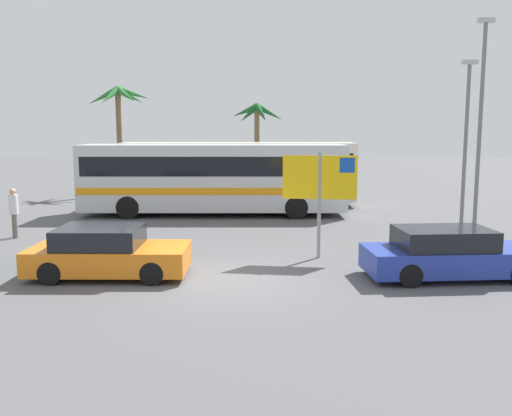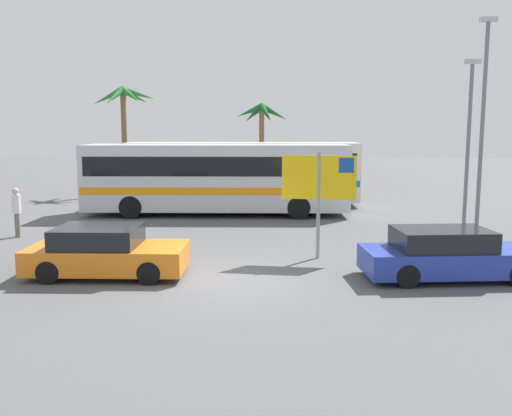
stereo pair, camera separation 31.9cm
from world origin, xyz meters
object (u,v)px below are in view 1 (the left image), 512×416
Objects in this scene: bus_front_coach at (214,176)px; car_orange at (107,253)px; bus_rear_coach at (238,170)px; car_blue at (450,254)px; pedestrian_by_bus at (14,209)px; ferry_sign at (321,182)px.

car_orange is (-2.05, -10.50, -1.15)m from bus_front_coach.
car_blue is at bearing -66.70° from bus_rear_coach.
car_blue is 14.74m from pedestrian_by_bus.
ferry_sign is at bearing 19.87° from car_orange.
car_orange is 2.31× the size of pedestrian_by_bus.
bus_rear_coach reaches higher than pedestrian_by_bus.
ferry_sign reaches higher than car_blue.
ferry_sign reaches higher than bus_rear_coach.
bus_front_coach is 6.56× the size of pedestrian_by_bus.
bus_front_coach is at bearing 118.85° from car_blue.
pedestrian_by_bus is (-13.73, 5.34, 0.43)m from car_blue.
bus_rear_coach is 3.67× the size of ferry_sign.
bus_front_coach reaches higher than pedestrian_by_bus.
car_orange is (-5.89, -2.09, -1.69)m from ferry_sign.
pedestrian_by_bus reaches higher than car_orange.
car_blue is at bearing -28.53° from ferry_sign.
car_blue is at bearing -0.76° from car_orange.
bus_rear_coach is at bearing 111.06° from ferry_sign.
bus_front_coach is 1.00× the size of bus_rear_coach.
bus_front_coach and bus_rear_coach have the same top height.
car_orange is 9.03m from car_blue.
car_blue is (6.99, -10.68, -1.15)m from bus_front_coach.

